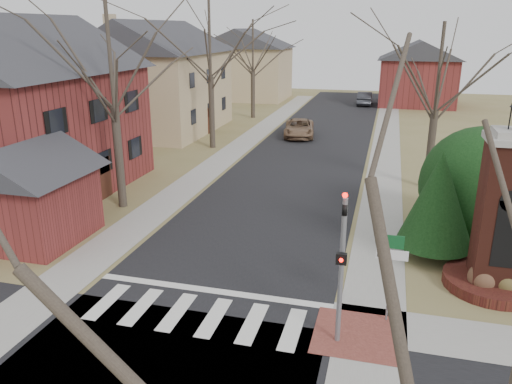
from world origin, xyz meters
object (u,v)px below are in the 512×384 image
(sign_post, at_px, (391,261))
(distant_car, at_px, (365,98))
(traffic_signal_pole, at_px, (342,257))
(brick_gate_monument, at_px, (501,227))
(pickup_truck, at_px, (299,128))

(sign_post, distance_m, distant_car, 44.38)
(traffic_signal_pole, relative_size, brick_gate_monument, 0.69)
(pickup_truck, bearing_deg, distant_car, 69.33)
(pickup_truck, distance_m, distant_car, 19.31)
(traffic_signal_pole, distance_m, distant_car, 45.74)
(traffic_signal_pole, xyz_separation_m, distant_car, (-1.84, 45.66, -1.85))
(distant_car, bearing_deg, sign_post, 92.94)
(traffic_signal_pole, bearing_deg, brick_gate_monument, 43.24)
(brick_gate_monument, bearing_deg, traffic_signal_pole, -136.76)
(brick_gate_monument, xyz_separation_m, distant_car, (-6.54, 41.24, -1.43))
(traffic_signal_pole, relative_size, distant_car, 1.01)
(traffic_signal_pole, bearing_deg, distant_car, 92.31)
(sign_post, bearing_deg, distant_car, 94.05)
(sign_post, bearing_deg, traffic_signal_pole, -132.43)
(brick_gate_monument, bearing_deg, pickup_truck, 115.36)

